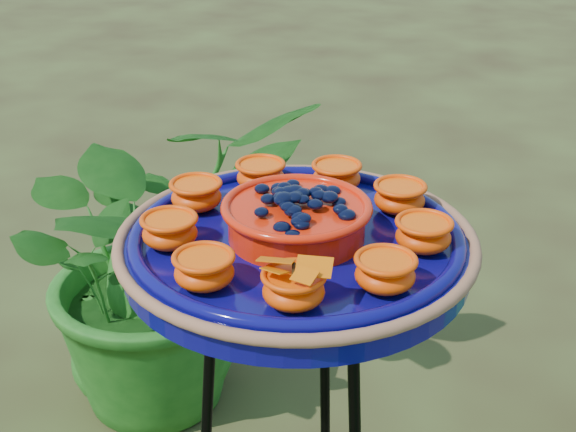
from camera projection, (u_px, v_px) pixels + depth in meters
name	position (u px, v px, depth m)	size (l,w,h in m)	color
feeder_dish	(296.00, 239.00, 1.13)	(0.51, 0.51, 0.12)	#090758
shrub_back_left	(155.00, 254.00, 2.22)	(0.83, 0.72, 0.93)	#1A5516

